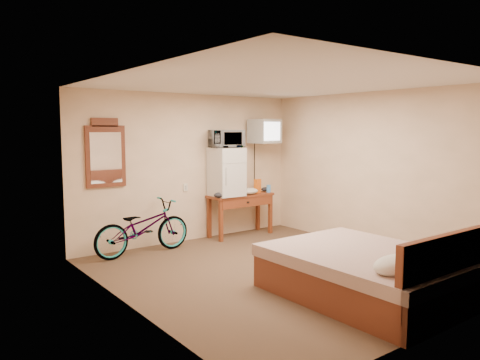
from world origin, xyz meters
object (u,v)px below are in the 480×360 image
at_px(microwave, 226,139).
at_px(bed, 371,273).
at_px(desk, 242,202).
at_px(crt_television, 265,131).
at_px(wall_mirror, 106,154).
at_px(mini_fridge, 226,172).
at_px(bicycle, 143,228).
at_px(blue_cup, 269,189).

height_order(microwave, bed, microwave).
relative_size(desk, crt_television, 1.97).
height_order(wall_mirror, bed, wall_mirror).
bearing_deg(mini_fridge, bicycle, -175.85).
distance_m(microwave, bed, 3.72).
bearing_deg(microwave, crt_television, 15.42).
height_order(microwave, blue_cup, microwave).
xyz_separation_m(blue_cup, bed, (-1.29, -3.30, -0.53)).
relative_size(desk, bed, 0.56).
relative_size(bicycle, bed, 0.73).
height_order(microwave, bicycle, microwave).
height_order(crt_television, bicycle, crt_television).
distance_m(desk, wall_mirror, 2.56).
height_order(microwave, crt_television, crt_television).
distance_m(desk, bed, 3.46).
bearing_deg(blue_cup, mini_fridge, 173.55).
relative_size(blue_cup, bed, 0.06).
xyz_separation_m(wall_mirror, bed, (1.65, -3.64, -1.24)).
bearing_deg(microwave, blue_cup, 9.69).
distance_m(crt_television, wall_mirror, 2.94).
height_order(blue_cup, bicycle, blue_cup).
bearing_deg(bicycle, mini_fridge, -88.59).
bearing_deg(wall_mirror, blue_cup, -6.60).
xyz_separation_m(desk, mini_fridge, (-0.31, 0.03, 0.55)).
relative_size(microwave, crt_television, 0.91).
relative_size(wall_mirror, bed, 0.48).
bearing_deg(bed, bicycle, 110.73).
bearing_deg(blue_cup, bed, -111.32).
relative_size(desk, microwave, 2.16).
xyz_separation_m(microwave, bed, (-0.41, -3.40, -1.45)).
height_order(mini_fridge, blue_cup, mini_fridge).
bearing_deg(wall_mirror, crt_television, -4.94).
bearing_deg(crt_television, bicycle, -177.50).
xyz_separation_m(desk, blue_cup, (0.57, -0.07, 0.20)).
bearing_deg(wall_mirror, desk, -6.47).
distance_m(blue_cup, crt_television, 1.05).
xyz_separation_m(wall_mirror, bicycle, (0.41, -0.36, -1.12)).
xyz_separation_m(mini_fridge, bed, (-0.41, -3.40, -0.88)).
relative_size(blue_cup, crt_television, 0.23).
xyz_separation_m(desk, crt_television, (0.54, 0.02, 1.25)).
bearing_deg(mini_fridge, desk, -5.13).
bearing_deg(microwave, bed, -80.72).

